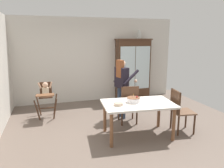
{
  "coord_description": "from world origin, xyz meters",
  "views": [
    {
      "loc": [
        -1.54,
        -4.21,
        2.08
      ],
      "look_at": [
        -0.04,
        0.7,
        0.95
      ],
      "focal_mm": 34.01,
      "sensor_mm": 36.0,
      "label": 1
    }
  ],
  "objects_px": {
    "serving_bowl": "(118,104)",
    "dining_chair_right_end": "(179,108)",
    "high_chair_with_toddler": "(46,93)",
    "china_cabinet": "(133,69)",
    "adult_person": "(122,82)",
    "ceramic_vase": "(139,35)",
    "dining_table": "(138,107)",
    "dining_chair_far_side": "(129,102)",
    "birthday_cake": "(133,100)"
  },
  "relations": [
    {
      "from": "serving_bowl",
      "to": "dining_chair_right_end",
      "type": "xyz_separation_m",
      "value": [
        1.4,
        -0.04,
        -0.21
      ]
    },
    {
      "from": "adult_person",
      "to": "serving_bowl",
      "type": "xyz_separation_m",
      "value": [
        -0.47,
        -1.14,
        -0.2
      ]
    },
    {
      "from": "dining_table",
      "to": "serving_bowl",
      "type": "xyz_separation_m",
      "value": [
        -0.45,
        -0.04,
        0.12
      ]
    },
    {
      "from": "birthday_cake",
      "to": "dining_chair_right_end",
      "type": "relative_size",
      "value": 0.29
    },
    {
      "from": "dining_chair_far_side",
      "to": "china_cabinet",
      "type": "bearing_deg",
      "value": -108.12
    },
    {
      "from": "china_cabinet",
      "to": "ceramic_vase",
      "type": "xyz_separation_m",
      "value": [
        0.19,
        0.0,
        1.13
      ]
    },
    {
      "from": "ceramic_vase",
      "to": "dining_chair_right_end",
      "type": "xyz_separation_m",
      "value": [
        -0.21,
        -2.75,
        -1.6
      ]
    },
    {
      "from": "china_cabinet",
      "to": "birthday_cake",
      "type": "height_order",
      "value": "china_cabinet"
    },
    {
      "from": "adult_person",
      "to": "birthday_cake",
      "type": "distance_m",
      "value": 1.06
    },
    {
      "from": "china_cabinet",
      "to": "ceramic_vase",
      "type": "bearing_deg",
      "value": 1.12
    },
    {
      "from": "ceramic_vase",
      "to": "dining_table",
      "type": "bearing_deg",
      "value": -113.47
    },
    {
      "from": "ceramic_vase",
      "to": "dining_chair_far_side",
      "type": "height_order",
      "value": "ceramic_vase"
    },
    {
      "from": "china_cabinet",
      "to": "high_chair_with_toddler",
      "type": "bearing_deg",
      "value": -161.39
    },
    {
      "from": "adult_person",
      "to": "dining_table",
      "type": "height_order",
      "value": "adult_person"
    },
    {
      "from": "serving_bowl",
      "to": "adult_person",
      "type": "bearing_deg",
      "value": 67.43
    },
    {
      "from": "ceramic_vase",
      "to": "serving_bowl",
      "type": "distance_m",
      "value": 3.45
    },
    {
      "from": "ceramic_vase",
      "to": "dining_chair_right_end",
      "type": "distance_m",
      "value": 3.19
    },
    {
      "from": "serving_bowl",
      "to": "china_cabinet",
      "type": "bearing_deg",
      "value": 62.37
    },
    {
      "from": "adult_person",
      "to": "birthday_cake",
      "type": "height_order",
      "value": "adult_person"
    },
    {
      "from": "ceramic_vase",
      "to": "birthday_cake",
      "type": "relative_size",
      "value": 0.96
    },
    {
      "from": "adult_person",
      "to": "serving_bowl",
      "type": "distance_m",
      "value": 1.25
    },
    {
      "from": "dining_table",
      "to": "dining_chair_right_end",
      "type": "bearing_deg",
      "value": -4.57
    },
    {
      "from": "birthday_cake",
      "to": "serving_bowl",
      "type": "distance_m",
      "value": 0.38
    },
    {
      "from": "serving_bowl",
      "to": "dining_chair_right_end",
      "type": "bearing_deg",
      "value": -1.6
    },
    {
      "from": "high_chair_with_toddler",
      "to": "birthday_cake",
      "type": "distance_m",
      "value": 2.43
    },
    {
      "from": "high_chair_with_toddler",
      "to": "adult_person",
      "type": "height_order",
      "value": "adult_person"
    },
    {
      "from": "adult_person",
      "to": "dining_chair_right_end",
      "type": "xyz_separation_m",
      "value": [
        0.92,
        -1.18,
        -0.41
      ]
    },
    {
      "from": "high_chair_with_toddler",
      "to": "dining_chair_right_end",
      "type": "height_order",
      "value": "dining_chair_right_end"
    },
    {
      "from": "adult_person",
      "to": "dining_chair_right_end",
      "type": "bearing_deg",
      "value": -159.91
    },
    {
      "from": "ceramic_vase",
      "to": "dining_chair_far_side",
      "type": "xyz_separation_m",
      "value": [
        -1.11,
        -2.01,
        -1.6
      ]
    },
    {
      "from": "ceramic_vase",
      "to": "china_cabinet",
      "type": "bearing_deg",
      "value": -178.88
    },
    {
      "from": "dining_table",
      "to": "dining_chair_far_side",
      "type": "distance_m",
      "value": 0.67
    },
    {
      "from": "adult_person",
      "to": "dining_table",
      "type": "distance_m",
      "value": 1.15
    },
    {
      "from": "dining_chair_far_side",
      "to": "birthday_cake",
      "type": "bearing_deg",
      "value": 83.79
    },
    {
      "from": "dining_table",
      "to": "dining_chair_far_side",
      "type": "bearing_deg",
      "value": 85.35
    },
    {
      "from": "adult_person",
      "to": "dining_chair_far_side",
      "type": "relative_size",
      "value": 1.59
    },
    {
      "from": "ceramic_vase",
      "to": "dining_table",
      "type": "distance_m",
      "value": 3.29
    },
    {
      "from": "dining_table",
      "to": "serving_bowl",
      "type": "relative_size",
      "value": 8.58
    },
    {
      "from": "birthday_cake",
      "to": "dining_chair_right_end",
      "type": "height_order",
      "value": "dining_chair_right_end"
    },
    {
      "from": "china_cabinet",
      "to": "dining_table",
      "type": "xyz_separation_m",
      "value": [
        -0.97,
        -2.67,
        -0.38
      ]
    },
    {
      "from": "dining_chair_right_end",
      "to": "adult_person",
      "type": "bearing_deg",
      "value": 45.96
    },
    {
      "from": "ceramic_vase",
      "to": "dining_table",
      "type": "xyz_separation_m",
      "value": [
        -1.16,
        -2.67,
        -1.52
      ]
    },
    {
      "from": "high_chair_with_toddler",
      "to": "china_cabinet",
      "type": "bearing_deg",
      "value": 21.25
    },
    {
      "from": "adult_person",
      "to": "high_chair_with_toddler",
      "type": "bearing_deg",
      "value": 54.03
    },
    {
      "from": "birthday_cake",
      "to": "adult_person",
      "type": "bearing_deg",
      "value": 84.05
    },
    {
      "from": "ceramic_vase",
      "to": "dining_table",
      "type": "relative_size",
      "value": 0.17
    },
    {
      "from": "high_chair_with_toddler",
      "to": "ceramic_vase",
      "type": "bearing_deg",
      "value": 20.22
    },
    {
      "from": "ceramic_vase",
      "to": "high_chair_with_toddler",
      "type": "xyz_separation_m",
      "value": [
        -3.02,
        -0.96,
        -1.51
      ]
    },
    {
      "from": "birthday_cake",
      "to": "serving_bowl",
      "type": "relative_size",
      "value": 1.56
    },
    {
      "from": "birthday_cake",
      "to": "dining_chair_right_end",
      "type": "bearing_deg",
      "value": -7.76
    }
  ]
}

